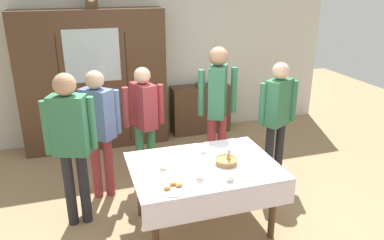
% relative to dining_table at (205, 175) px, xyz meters
% --- Properties ---
extents(ground_plane, '(12.00, 12.00, 0.00)m').
position_rel_dining_table_xyz_m(ground_plane, '(0.00, 0.23, -0.64)').
color(ground_plane, '#997A56').
rests_on(ground_plane, ground).
extents(back_wall, '(6.40, 0.10, 2.70)m').
position_rel_dining_table_xyz_m(back_wall, '(0.00, 2.88, 0.71)').
color(back_wall, silver).
rests_on(back_wall, ground).
extents(dining_table, '(1.50, 1.08, 0.74)m').
position_rel_dining_table_xyz_m(dining_table, '(0.00, 0.00, 0.00)').
color(dining_table, '#4C3321').
rests_on(dining_table, ground).
extents(wall_cabinet, '(2.19, 0.46, 2.13)m').
position_rel_dining_table_xyz_m(wall_cabinet, '(-0.90, 2.59, 0.43)').
color(wall_cabinet, '#4C3321').
rests_on(wall_cabinet, ground).
extents(mantel_clock, '(0.18, 0.11, 0.24)m').
position_rel_dining_table_xyz_m(mantel_clock, '(-0.83, 2.59, 1.61)').
color(mantel_clock, brown).
rests_on(mantel_clock, wall_cabinet).
extents(bookshelf_low, '(1.01, 0.35, 0.82)m').
position_rel_dining_table_xyz_m(bookshelf_low, '(0.85, 2.64, -0.23)').
color(bookshelf_low, '#4C3321').
rests_on(bookshelf_low, ground).
extents(book_stack, '(0.16, 0.21, 0.06)m').
position_rel_dining_table_xyz_m(book_stack, '(0.85, 2.64, 0.21)').
color(book_stack, '#3D754C').
rests_on(book_stack, bookshelf_low).
extents(tea_cup_far_right, '(0.13, 0.13, 0.06)m').
position_rel_dining_table_xyz_m(tea_cup_far_right, '(-0.42, 0.07, 0.13)').
color(tea_cup_far_right, white).
rests_on(tea_cup_far_right, dining_table).
extents(tea_cup_near_left, '(0.13, 0.13, 0.06)m').
position_rel_dining_table_xyz_m(tea_cup_near_left, '(-0.13, -0.24, 0.13)').
color(tea_cup_near_left, white).
rests_on(tea_cup_near_left, dining_table).
extents(tea_cup_mid_right, '(0.13, 0.13, 0.06)m').
position_rel_dining_table_xyz_m(tea_cup_mid_right, '(0.09, 0.31, 0.13)').
color(tea_cup_mid_right, white).
rests_on(tea_cup_mid_right, dining_table).
extents(tea_cup_far_left, '(0.13, 0.13, 0.06)m').
position_rel_dining_table_xyz_m(tea_cup_far_left, '(0.13, -0.35, 0.13)').
color(tea_cup_far_left, silver).
rests_on(tea_cup_far_left, dining_table).
extents(bread_basket, '(0.24, 0.24, 0.16)m').
position_rel_dining_table_xyz_m(bread_basket, '(0.23, -0.01, 0.14)').
color(bread_basket, '#9E7542').
rests_on(bread_basket, dining_table).
extents(pastry_plate, '(0.28, 0.28, 0.05)m').
position_rel_dining_table_xyz_m(pastry_plate, '(-0.42, -0.34, 0.11)').
color(pastry_plate, white).
rests_on(pastry_plate, dining_table).
extents(spoon_far_right, '(0.12, 0.02, 0.01)m').
position_rel_dining_table_xyz_m(spoon_far_right, '(0.47, 0.35, 0.10)').
color(spoon_far_right, silver).
rests_on(spoon_far_right, dining_table).
extents(spoon_near_left, '(0.12, 0.02, 0.01)m').
position_rel_dining_table_xyz_m(spoon_near_left, '(-0.06, 0.37, 0.10)').
color(spoon_near_left, silver).
rests_on(spoon_near_left, dining_table).
extents(person_behind_table_left, '(0.52, 0.40, 1.53)m').
position_rel_dining_table_xyz_m(person_behind_table_left, '(-0.39, 1.23, 0.28)').
color(person_behind_table_left, '#33704C').
rests_on(person_behind_table_left, ground).
extents(person_behind_table_right, '(0.52, 0.41, 1.76)m').
position_rel_dining_table_xyz_m(person_behind_table_right, '(0.53, 1.04, 0.44)').
color(person_behind_table_right, '#933338').
rests_on(person_behind_table_right, ground).
extents(person_by_cabinet, '(0.52, 0.35, 1.59)m').
position_rel_dining_table_xyz_m(person_by_cabinet, '(1.23, 0.73, 0.32)').
color(person_by_cabinet, '#232328').
rests_on(person_by_cabinet, ground).
extents(person_beside_shelf, '(0.52, 0.31, 1.69)m').
position_rel_dining_table_xyz_m(person_beside_shelf, '(-1.28, 0.51, 0.39)').
color(person_beside_shelf, '#232328').
rests_on(person_beside_shelf, ground).
extents(person_near_right_end, '(0.52, 0.40, 1.59)m').
position_rel_dining_table_xyz_m(person_near_right_end, '(-0.97, 0.99, 0.32)').
color(person_near_right_end, '#933338').
rests_on(person_near_right_end, ground).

